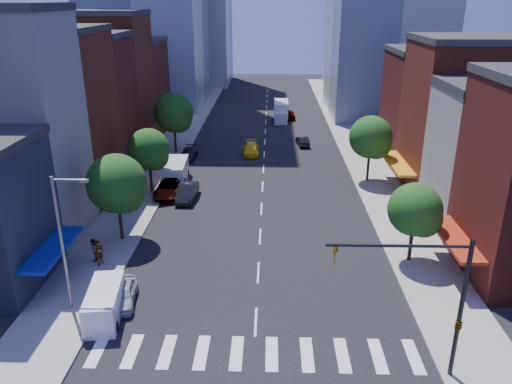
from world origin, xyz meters
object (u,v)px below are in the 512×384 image
box_truck (281,112)px  traffic_car_oncoming (302,141)px  traffic_car_far (289,114)px  pedestrian_far (93,250)px  taxi (251,149)px  parked_car_rear (188,154)px  parked_car_second (187,192)px  cargo_van_near (104,304)px  cargo_van_far (176,172)px  parked_car_third (169,188)px  pedestrian_near (99,252)px  parked_car_front (122,294)px

box_truck → traffic_car_oncoming: bearing=-78.8°
traffic_car_far → pedestrian_far: pedestrian_far is taller
taxi → box_truck: size_ratio=0.63×
traffic_car_far → box_truck: 2.07m
parked_car_rear → pedestrian_far: size_ratio=2.54×
box_truck → pedestrian_far: (-15.06, -48.31, -0.39)m
parked_car_rear → taxi: bearing=19.3°
parked_car_second → box_truck: box_truck is taller
cargo_van_near → cargo_van_far: (-0.01, 24.85, 0.19)m
cargo_van_near → cargo_van_far: bearing=82.7°
parked_car_third → traffic_car_far: parked_car_third is taller
parked_car_third → parked_car_rear: parked_car_third is taller
cargo_van_near → box_truck: bearing=70.4°
taxi → traffic_car_far: 21.44m
box_truck → pedestrian_near: (-14.43, -48.81, -0.30)m
taxi → box_truck: 19.83m
parked_car_rear → traffic_car_oncoming: bearing=26.8°
parked_car_second → taxi: parked_car_second is taller
parked_car_third → traffic_car_far: (13.43, 35.44, -0.05)m
parked_car_second → traffic_car_oncoming: size_ratio=1.23×
box_truck → parked_car_third: bearing=-108.3°
parked_car_front → cargo_van_near: size_ratio=0.83×
parked_car_rear → traffic_car_far: bearing=62.4°
parked_car_front → parked_car_second: (1.35, 18.37, 0.08)m
parked_car_second → cargo_van_near: bearing=-93.5°
pedestrian_far → parked_car_second: bearing=162.9°
parked_car_rear → box_truck: bearing=63.7°
traffic_car_oncoming → box_truck: size_ratio=0.51×
parked_car_third → taxi: size_ratio=1.18×
traffic_car_far → pedestrian_far: 52.29m
pedestrian_near → parked_car_second: bearing=0.5°
taxi → box_truck: box_truck is taller
cargo_van_far → box_truck: (12.00, 30.50, 0.25)m
parked_car_second → parked_car_rear: bearing=100.5°
traffic_car_oncoming → pedestrian_near: bearing=55.7°
parked_car_rear → traffic_car_far: traffic_car_far is taller
traffic_car_oncoming → traffic_car_far: traffic_car_far is taller
cargo_van_near → box_truck: size_ratio=0.65×
cargo_van_far → pedestrian_far: cargo_van_far is taller
parked_car_front → parked_car_third: size_ratio=0.73×
box_truck → taxi: bearing=-101.1°
parked_car_second → parked_car_third: (-2.00, 1.15, -0.00)m
parked_car_third → pedestrian_near: (-2.43, -14.68, 0.35)m
parked_car_second → parked_car_rear: 13.72m
parked_car_rear → traffic_car_oncoming: (14.70, 6.59, -0.02)m
box_truck → pedestrian_far: bearing=-106.3°
cargo_van_far → parked_car_third: bearing=-92.9°
cargo_van_near → taxi: size_ratio=1.03×
cargo_van_near → traffic_car_far: 58.23m
cargo_van_near → pedestrian_far: size_ratio=2.75×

